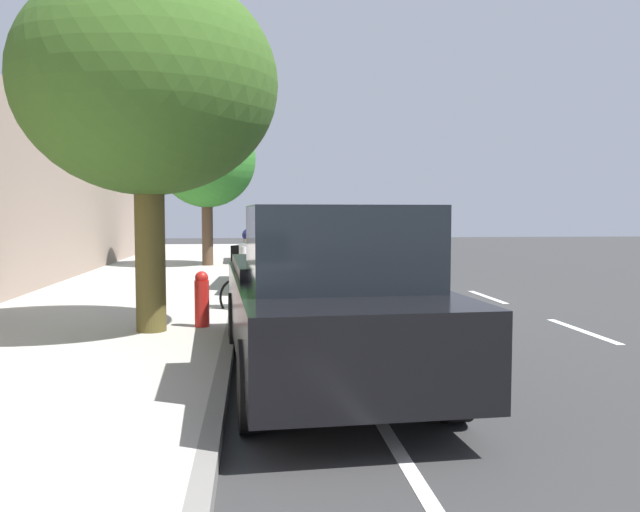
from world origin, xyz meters
TOP-DOWN VIEW (x-y plane):
  - ground at (0.00, 0.00)m, footprint 68.95×68.95m
  - sidewalk at (4.52, 0.00)m, footprint 4.36×43.09m
  - curb_edge at (2.26, 0.00)m, footprint 0.16×43.09m
  - lane_stripe_centre at (-3.30, -1.55)m, footprint 0.14×40.00m
  - lane_stripe_bike_edge at (0.79, 0.00)m, footprint 0.12×43.09m
  - building_facade at (6.94, 0.00)m, footprint 0.50×43.09m
  - parked_sedan_silver_nearest at (1.06, -15.70)m, footprint 1.93×4.44m
  - parked_suv_grey_second at (1.20, -8.48)m, footprint 2.10×4.76m
  - parked_suv_green_mid at (1.12, -1.10)m, footprint 2.14×4.78m
  - parked_pickup_black_far at (1.13, 7.40)m, footprint 2.28×5.41m
  - bicycle_at_curb at (1.79, 3.28)m, footprint 1.49×1.00m
  - cyclist_with_backpack at (2.02, 2.82)m, footprint 0.50×0.58m
  - street_tree_near_cyclist at (3.39, -6.99)m, footprint 3.19×3.19m
  - street_tree_mid_block at (3.39, 4.96)m, footprint 3.71×3.71m
  - fire_hydrant at (2.69, 4.66)m, footprint 0.22×0.22m

SIDE VIEW (x-z plane):
  - ground at x=0.00m, z-range 0.00..0.00m
  - lane_stripe_centre at x=-3.30m, z-range 0.00..0.01m
  - lane_stripe_bike_edge at x=0.79m, z-range 0.00..0.01m
  - sidewalk at x=4.52m, z-range 0.00..0.17m
  - curb_edge at x=2.26m, z-range 0.00..0.17m
  - bicycle_at_curb at x=1.79m, z-range -0.01..0.77m
  - fire_hydrant at x=2.69m, z-range 0.17..1.01m
  - parked_sedan_silver_nearest at x=1.06m, z-range -0.01..1.51m
  - parked_pickup_black_far at x=1.13m, z-range -0.07..1.88m
  - cyclist_with_backpack at x=2.02m, z-range 0.16..1.77m
  - parked_suv_grey_second at x=1.20m, z-range 0.03..2.02m
  - parked_suv_green_mid at x=1.12m, z-range 0.03..2.02m
  - building_facade at x=6.94m, z-range 0.00..4.52m
  - street_tree_near_cyclist at x=3.39m, z-range 1.09..6.14m
  - street_tree_mid_block at x=3.39m, z-range 1.12..6.25m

